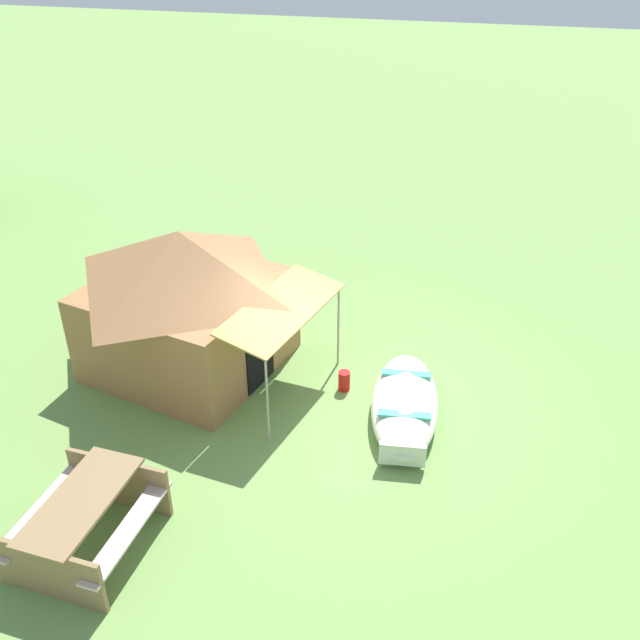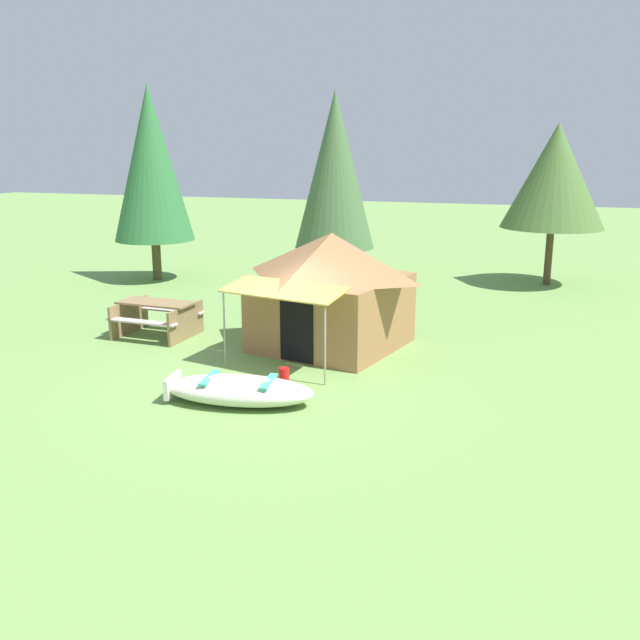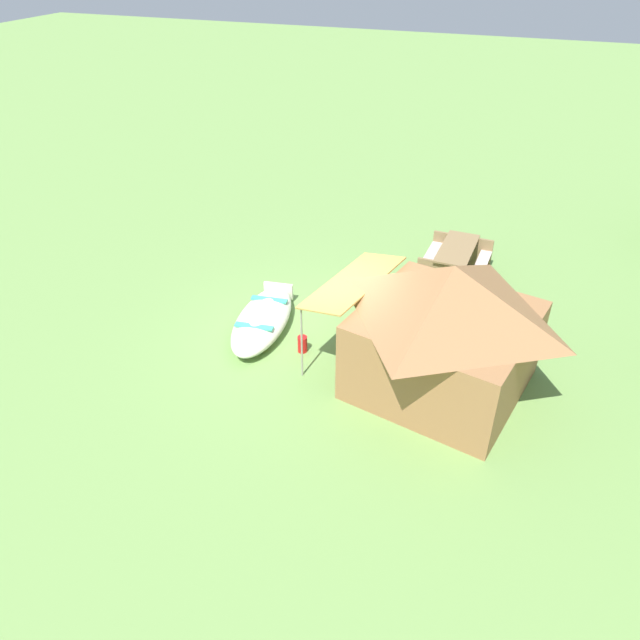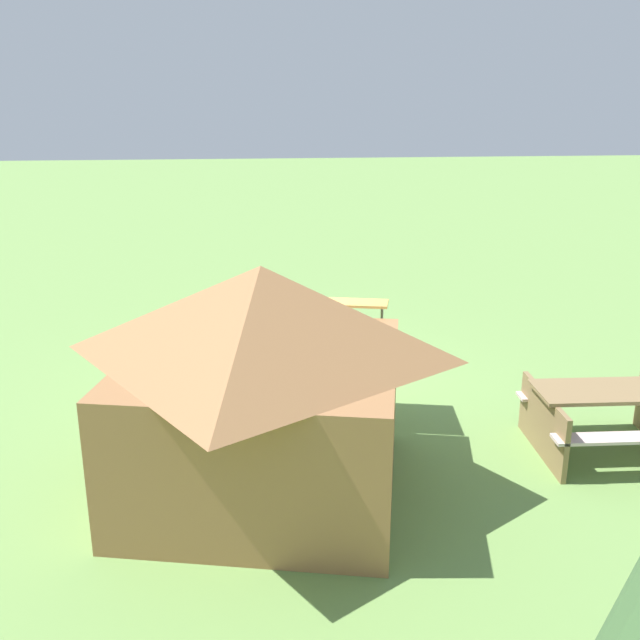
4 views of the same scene
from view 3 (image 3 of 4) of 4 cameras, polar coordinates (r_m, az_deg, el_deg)
ground_plane at (r=11.98m, az=-0.19°, el=-2.02°), size 80.00×80.00×0.00m
beached_rowboat at (r=12.24m, az=-5.51°, el=0.05°), size 2.66×1.33×0.46m
canvas_cabin_tent at (r=10.38m, az=11.92°, el=-0.61°), size 3.50×4.27×2.45m
picnic_table at (r=14.24m, az=12.83°, el=5.68°), size 1.77×1.51×0.80m
cooler_box at (r=10.50m, az=5.94°, el=-6.95°), size 0.47×0.54×0.38m
fuel_can at (r=11.61m, az=-1.69°, el=-2.32°), size 0.23×0.23×0.34m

